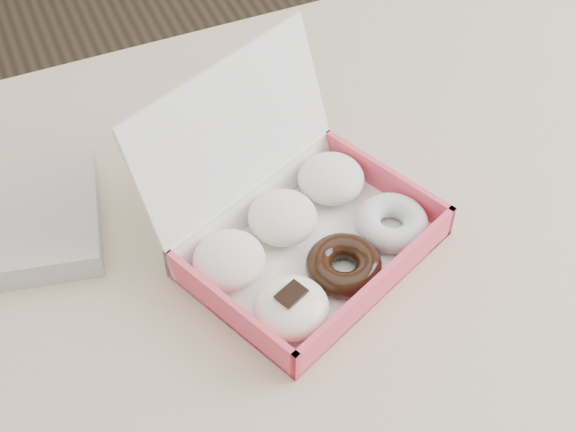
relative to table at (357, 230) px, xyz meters
name	(u,v)px	position (x,y,z in m)	size (l,w,h in m)	color
table	(357,230)	(0.00, 0.00, 0.00)	(1.20, 0.80, 0.75)	tan
donut_box	(300,231)	(-0.11, -0.06, 0.11)	(0.35, 0.34, 0.20)	white
newspapers	(5,224)	(-0.42, 0.10, 0.10)	(0.22, 0.18, 0.04)	beige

